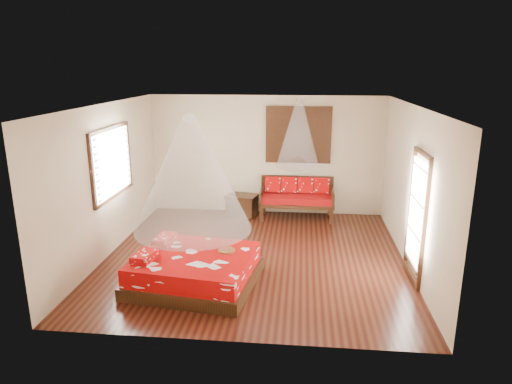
# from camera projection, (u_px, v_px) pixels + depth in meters

# --- Properties ---
(room) EXTENTS (5.54, 5.54, 2.84)m
(room) POSITION_uv_depth(u_px,v_px,m) (255.00, 184.00, 8.17)
(room) COLOR black
(room) RESTS_ON ground
(bed) EXTENTS (2.13, 1.98, 0.63)m
(bed) POSITION_uv_depth(u_px,v_px,m) (194.00, 269.00, 7.44)
(bed) COLOR black
(bed) RESTS_ON floor
(daybed) EXTENTS (1.70, 0.76, 0.94)m
(daybed) POSITION_uv_depth(u_px,v_px,m) (297.00, 196.00, 10.62)
(daybed) COLOR black
(daybed) RESTS_ON floor
(storage_chest) EXTENTS (0.81, 0.67, 0.49)m
(storage_chest) POSITION_uv_depth(u_px,v_px,m) (242.00, 205.00, 10.89)
(storage_chest) COLOR black
(storage_chest) RESTS_ON floor
(shutter_panel) EXTENTS (1.52, 0.06, 1.32)m
(shutter_panel) POSITION_uv_depth(u_px,v_px,m) (298.00, 135.00, 10.57)
(shutter_panel) COLOR black
(shutter_panel) RESTS_ON wall_back
(window_left) EXTENTS (0.10, 1.74, 1.34)m
(window_left) POSITION_uv_depth(u_px,v_px,m) (112.00, 162.00, 8.55)
(window_left) COLOR black
(window_left) RESTS_ON wall_left
(glazed_door) EXTENTS (0.08, 1.02, 2.16)m
(glazed_door) POSITION_uv_depth(u_px,v_px,m) (416.00, 217.00, 7.43)
(glazed_door) COLOR black
(glazed_door) RESTS_ON floor
(wine_tray) EXTENTS (0.28, 0.28, 0.22)m
(wine_tray) POSITION_uv_depth(u_px,v_px,m) (227.00, 248.00, 7.50)
(wine_tray) COLOR brown
(wine_tray) RESTS_ON bed
(mosquito_net_main) EXTENTS (1.85, 1.85, 1.80)m
(mosquito_net_main) POSITION_uv_depth(u_px,v_px,m) (191.00, 174.00, 7.00)
(mosquito_net_main) COLOR white
(mosquito_net_main) RESTS_ON ceiling
(mosquito_net_daybed) EXTENTS (0.97, 0.97, 1.50)m
(mosquito_net_daybed) POSITION_uv_depth(u_px,v_px,m) (298.00, 134.00, 10.10)
(mosquito_net_daybed) COLOR white
(mosquito_net_daybed) RESTS_ON ceiling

